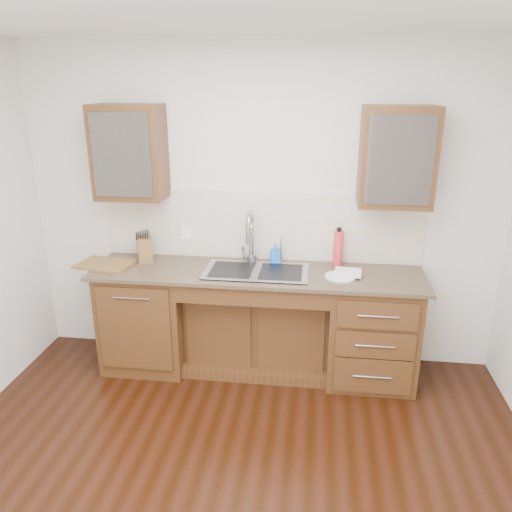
# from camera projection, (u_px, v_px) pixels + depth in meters

# --- Properties ---
(ground) EXTENTS (4.00, 3.50, 0.10)m
(ground) POSITION_uv_depth(u_px,v_px,m) (227.00, 502.00, 3.03)
(ground) COLOR black
(wall_back) EXTENTS (4.00, 0.10, 2.70)m
(wall_back) POSITION_uv_depth(u_px,v_px,m) (262.00, 207.00, 4.25)
(wall_back) COLOR silver
(wall_back) RESTS_ON ground
(base_cabinet_left) EXTENTS (0.70, 0.62, 0.88)m
(base_cabinet_left) POSITION_uv_depth(u_px,v_px,m) (148.00, 316.00, 4.33)
(base_cabinet_left) COLOR #593014
(base_cabinet_left) RESTS_ON ground
(base_cabinet_center) EXTENTS (1.20, 0.44, 0.70)m
(base_cabinet_center) POSITION_uv_depth(u_px,v_px,m) (258.00, 327.00, 4.33)
(base_cabinet_center) COLOR #593014
(base_cabinet_center) RESTS_ON ground
(base_cabinet_right) EXTENTS (0.70, 0.62, 0.88)m
(base_cabinet_right) POSITION_uv_depth(u_px,v_px,m) (371.00, 329.00, 4.10)
(base_cabinet_right) COLOR #593014
(base_cabinet_right) RESTS_ON ground
(countertop) EXTENTS (2.70, 0.65, 0.03)m
(countertop) POSITION_uv_depth(u_px,v_px,m) (256.00, 273.00, 4.05)
(countertop) COLOR #84705B
(countertop) RESTS_ON base_cabinet_left
(backsplash) EXTENTS (2.70, 0.02, 0.59)m
(backsplash) POSITION_uv_depth(u_px,v_px,m) (261.00, 226.00, 4.24)
(backsplash) COLOR beige
(backsplash) RESTS_ON wall_back
(sink) EXTENTS (0.84, 0.46, 0.19)m
(sink) POSITION_uv_depth(u_px,v_px,m) (256.00, 282.00, 4.06)
(sink) COLOR #9E9EA5
(sink) RESTS_ON countertop
(faucet) EXTENTS (0.04, 0.04, 0.40)m
(faucet) POSITION_uv_depth(u_px,v_px,m) (251.00, 240.00, 4.19)
(faucet) COLOR #999993
(faucet) RESTS_ON countertop
(filter_tap) EXTENTS (0.02, 0.02, 0.24)m
(filter_tap) POSITION_uv_depth(u_px,v_px,m) (281.00, 249.00, 4.19)
(filter_tap) COLOR #999993
(filter_tap) RESTS_ON countertop
(upper_cabinet_left) EXTENTS (0.55, 0.34, 0.75)m
(upper_cabinet_left) POSITION_uv_depth(u_px,v_px,m) (130.00, 152.00, 4.01)
(upper_cabinet_left) COLOR #593014
(upper_cabinet_left) RESTS_ON wall_back
(upper_cabinet_right) EXTENTS (0.55, 0.34, 0.75)m
(upper_cabinet_right) POSITION_uv_depth(u_px,v_px,m) (397.00, 157.00, 3.76)
(upper_cabinet_right) COLOR #593014
(upper_cabinet_right) RESTS_ON wall_back
(outlet_left) EXTENTS (0.08, 0.01, 0.12)m
(outlet_left) POSITION_uv_depth(u_px,v_px,m) (187.00, 233.00, 4.33)
(outlet_left) COLOR white
(outlet_left) RESTS_ON backsplash
(outlet_right) EXTENTS (0.08, 0.01, 0.12)m
(outlet_right) POSITION_uv_depth(u_px,v_px,m) (338.00, 239.00, 4.18)
(outlet_right) COLOR white
(outlet_right) RESTS_ON backsplash
(soap_bottle) EXTENTS (0.09, 0.09, 0.17)m
(soap_bottle) POSITION_uv_depth(u_px,v_px,m) (275.00, 253.00, 4.21)
(soap_bottle) COLOR blue
(soap_bottle) RESTS_ON countertop
(water_bottle) EXTENTS (0.08, 0.08, 0.30)m
(water_bottle) POSITION_uv_depth(u_px,v_px,m) (338.00, 248.00, 4.13)
(water_bottle) COLOR red
(water_bottle) RESTS_ON countertop
(plate) EXTENTS (0.24, 0.24, 0.01)m
(plate) POSITION_uv_depth(u_px,v_px,m) (340.00, 277.00, 3.91)
(plate) COLOR silver
(plate) RESTS_ON countertop
(dish_towel) EXTENTS (0.22, 0.17, 0.03)m
(dish_towel) POSITION_uv_depth(u_px,v_px,m) (348.00, 272.00, 3.93)
(dish_towel) COLOR white
(dish_towel) RESTS_ON plate
(knife_block) EXTENTS (0.18, 0.22, 0.21)m
(knife_block) POSITION_uv_depth(u_px,v_px,m) (145.00, 249.00, 4.26)
(knife_block) COLOR #8E6848
(knife_block) RESTS_ON countertop
(cutting_board) EXTENTS (0.49, 0.38, 0.02)m
(cutting_board) POSITION_uv_depth(u_px,v_px,m) (105.00, 264.00, 4.17)
(cutting_board) COLOR brown
(cutting_board) RESTS_ON countertop
(cup_left_a) EXTENTS (0.15, 0.15, 0.09)m
(cup_left_a) POSITION_uv_depth(u_px,v_px,m) (116.00, 159.00, 4.04)
(cup_left_a) COLOR white
(cup_left_a) RESTS_ON upper_cabinet_left
(cup_left_b) EXTENTS (0.11, 0.11, 0.09)m
(cup_left_b) POSITION_uv_depth(u_px,v_px,m) (142.00, 159.00, 4.02)
(cup_left_b) COLOR silver
(cup_left_b) RESTS_ON upper_cabinet_left
(cup_right_a) EXTENTS (0.16, 0.16, 0.10)m
(cup_right_a) POSITION_uv_depth(u_px,v_px,m) (381.00, 164.00, 3.79)
(cup_right_a) COLOR white
(cup_right_a) RESTS_ON upper_cabinet_right
(cup_right_b) EXTENTS (0.13, 0.13, 0.10)m
(cup_right_b) POSITION_uv_depth(u_px,v_px,m) (405.00, 164.00, 3.77)
(cup_right_b) COLOR white
(cup_right_b) RESTS_ON upper_cabinet_right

